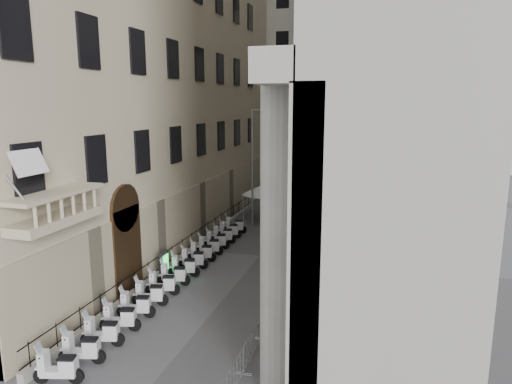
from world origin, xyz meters
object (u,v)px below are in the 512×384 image
(security_tent, at_px, (263,188))
(info_kiosk, at_px, (164,265))
(pedestrian_a, at_px, (299,216))
(scooter_0, at_px, (60,383))
(street_lamp, at_px, (257,157))
(pedestrian_b, at_px, (311,197))

(security_tent, bearing_deg, info_kiosk, -95.80)
(info_kiosk, xyz_separation_m, pedestrian_a, (5.19, 12.23, 0.16))
(scooter_0, height_order, pedestrian_a, pedestrian_a)
(street_lamp, xyz_separation_m, pedestrian_a, (3.36, 0.00, -4.47))
(info_kiosk, relative_size, pedestrian_b, 0.84)
(info_kiosk, xyz_separation_m, pedestrian_b, (4.86, 19.82, 0.14))
(street_lamp, bearing_deg, info_kiosk, -97.36)
(scooter_0, xyz_separation_m, security_tent, (0.65, 24.56, 2.52))
(street_lamp, height_order, pedestrian_b, street_lamp)
(scooter_0, relative_size, security_tent, 0.40)
(pedestrian_b, bearing_deg, info_kiosk, 93.71)
(scooter_0, height_order, info_kiosk, info_kiosk)
(info_kiosk, bearing_deg, scooter_0, -85.02)
(security_tent, relative_size, info_kiosk, 2.30)
(info_kiosk, distance_m, pedestrian_a, 13.29)
(scooter_0, distance_m, pedestrian_a, 22.19)
(scooter_0, height_order, security_tent, security_tent)
(security_tent, relative_size, pedestrian_b, 1.94)
(pedestrian_a, height_order, pedestrian_b, pedestrian_a)
(scooter_0, height_order, street_lamp, street_lamp)
(pedestrian_b, bearing_deg, street_lamp, 85.78)
(pedestrian_a, relative_size, pedestrian_b, 1.01)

